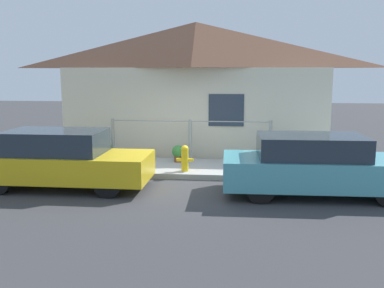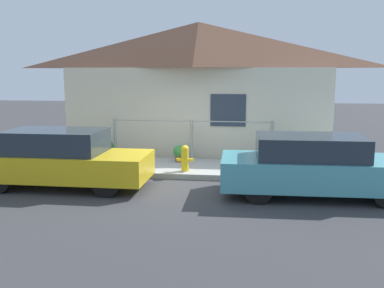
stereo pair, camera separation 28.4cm
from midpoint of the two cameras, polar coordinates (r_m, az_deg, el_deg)
ground_plane at (r=11.20m, az=-0.65°, el=-4.77°), size 60.00×60.00×0.00m
sidewalk at (r=12.20m, az=0.05°, el=-3.23°), size 24.00×2.12×0.15m
house at (r=14.45m, az=1.39°, el=12.25°), size 8.92×2.23×4.41m
fence at (r=12.95m, az=0.57°, el=0.85°), size 4.90×0.10×1.22m
car_left at (r=10.77m, az=-16.31°, el=-1.92°), size 4.17×1.62×1.40m
car_right at (r=10.01m, az=16.83°, el=-2.85°), size 4.28×1.76×1.38m
fire_hydrant at (r=11.46m, az=-0.23°, el=-1.82°), size 0.46×0.21×0.70m
potted_plant_near_hydrant at (r=12.65m, az=-1.05°, el=-1.17°), size 0.37×0.37×0.50m
potted_plant_by_fence at (r=13.09m, az=-10.87°, el=-0.50°), size 0.51×0.51×0.66m
potted_plant_corner at (r=12.52m, az=13.19°, el=-0.92°), size 0.59×0.59×0.71m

